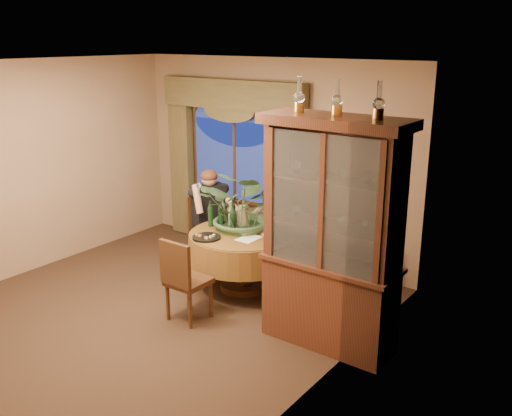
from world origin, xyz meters
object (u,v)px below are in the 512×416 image
Objects in this scene: wine_bottle_1 at (211,214)px; dining_table at (243,261)px; chair_back at (208,233)px; chair_back_right at (277,231)px; china_cabinet at (332,236)px; oil_lamp_left at (299,95)px; olive_bowl at (245,233)px; chair_right at (317,256)px; centerpiece_plant at (244,178)px; stoneware_vase at (242,217)px; chair_front_left at (189,279)px; wine_bottle_3 at (222,212)px; wine_bottle_0 at (232,218)px; wine_bottle_4 at (221,214)px; oil_lamp_right at (379,100)px; person_scarf at (280,222)px; person_pink at (316,243)px; person_back at (209,218)px; wine_bottle_5 at (231,215)px; wine_bottle_2 at (233,211)px; oil_lamp_center at (337,97)px.

dining_table is at bearing 5.77° from wine_bottle_1.
chair_back_right is at bearing 151.68° from chair_back.
oil_lamp_left is at bearing 180.00° from china_cabinet.
chair_back_right is 1.07m from olive_bowl.
chair_right is (0.80, 0.45, 0.10)m from dining_table.
china_cabinet reaches higher than centerpiece_plant.
stoneware_vase is at bearing 78.20° from chair_right.
chair_front_left is 2.91× the size of wine_bottle_3.
wine_bottle_0 is 1.00× the size of wine_bottle_3.
wine_bottle_3 is (-0.27, 0.14, 0.00)m from wine_bottle_0.
china_cabinet is 2.46× the size of chair_back.
chair_back_right is at bearing 76.24° from wine_bottle_4.
oil_lamp_left is 2.11m from wine_bottle_0.
oil_lamp_right reaches higher than person_scarf.
oil_lamp_right is 2.86m from wine_bottle_4.
wine_bottle_3 is 0.11m from wine_bottle_4.
stoneware_vase is 0.85× the size of wine_bottle_0.
person_pink is at bearing 148.85° from person_scarf.
chair_right is 1.68m from person_back.
wine_bottle_1 reaches higher than chair_front_left.
wine_bottle_5 is (-0.16, -0.07, -0.49)m from centerpiece_plant.
chair_back_right is 0.75× the size of person_scarf.
chair_back is (-2.37, 0.86, -0.70)m from china_cabinet.
oil_lamp_right is 1.03× the size of wine_bottle_2.
wine_bottle_0 is (-0.01, -0.97, 0.44)m from chair_back_right.
oil_lamp_left is at bearing -24.75° from olive_bowl.
china_cabinet reaches higher than wine_bottle_5.
wine_bottle_1 is at bearing 81.33° from person_pink.
oil_lamp_right reaches higher than chair_right.
person_pink is at bearing 116.35° from person_back.
wine_bottle_2 is 1.00× the size of wine_bottle_4.
wine_bottle_0 is at bearing 3.80° from wine_bottle_1.
chair_right is 0.93m from olive_bowl.
chair_right is 2.91× the size of wine_bottle_3.
wine_bottle_3 is at bearing 61.77° from person_scarf.
dining_table is 0.55m from stoneware_vase.
chair_back_right is at bearing 83.71° from wine_bottle_5.
stoneware_vase is at bearing 31.85° from wine_bottle_4.
wine_bottle_1 is 1.00× the size of wine_bottle_2.
china_cabinet is at bearing -172.91° from chair_right.
oil_lamp_center is 1.03× the size of wine_bottle_2.
wine_bottle_0 and wine_bottle_3 have the same top height.
centerpiece_plant reaches higher than stoneware_vase.
oil_lamp_right is 0.35× the size of chair_back.
chair_front_left is at bearing -157.84° from oil_lamp_left.
person_pink is at bearing 22.16° from centerpiece_plant.
china_cabinet reaches higher than chair_back.
chair_front_left is at bearing 87.96° from person_scarf.
chair_back_right is 0.96m from person_back.
wine_bottle_3 is (-0.42, 0.11, 0.54)m from dining_table.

